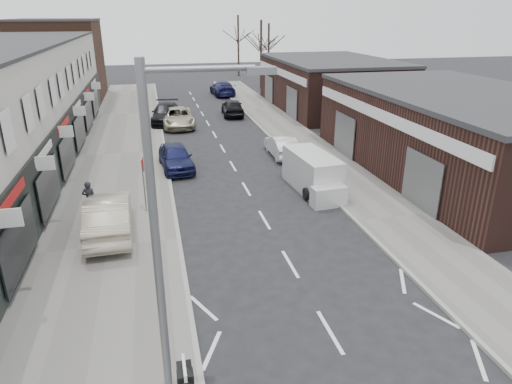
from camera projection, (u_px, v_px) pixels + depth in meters
ground at (359, 382)px, 11.60m from camera, size 160.00×160.00×0.00m
pavement_left at (122, 154)px, 30.11m from camera, size 5.50×64.00×0.12m
pavement_right at (302, 143)px, 32.73m from camera, size 3.50×64.00×0.12m
brick_block_far at (61, 61)px, 48.12m from camera, size 8.00×10.00×8.00m
right_unit_near at (460, 135)px, 26.08m from camera, size 10.00×18.00×4.50m
right_unit_far at (330, 85)px, 44.22m from camera, size 10.00×16.00×4.50m
tree_far_a at (261, 88)px, 57.00m from camera, size 3.60×3.60×8.00m
tree_far_b at (268, 81)px, 62.97m from camera, size 3.60×3.60×7.50m
tree_far_c at (239, 76)px, 67.78m from camera, size 3.60×3.60×8.50m
street_lamp at (167, 258)px, 8.23m from camera, size 2.23×0.22×8.00m
warning_sign at (143, 168)px, 20.59m from camera, size 0.12×0.80×2.70m
white_van at (313, 173)px, 23.87m from camera, size 2.08×5.07×1.92m
sedan_on_pavement at (108, 215)px, 18.83m from camera, size 1.96×5.13×1.67m
pedestrian at (89, 199)px, 20.49m from camera, size 0.66×0.49×1.67m
parked_car_left_a at (176, 157)px, 27.11m from camera, size 2.13×4.55×1.51m
parked_car_left_b at (166, 113)px, 38.59m from camera, size 2.84×5.81×1.63m
parked_car_left_c at (178, 117)px, 37.38m from camera, size 2.52×5.44×1.51m
parked_car_right_a at (282, 146)px, 29.64m from camera, size 1.49×4.15×1.36m
parked_car_right_b at (233, 107)px, 41.37m from camera, size 2.13×4.59×1.52m
parked_car_right_c at (223, 88)px, 51.65m from camera, size 2.44×5.54×1.58m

